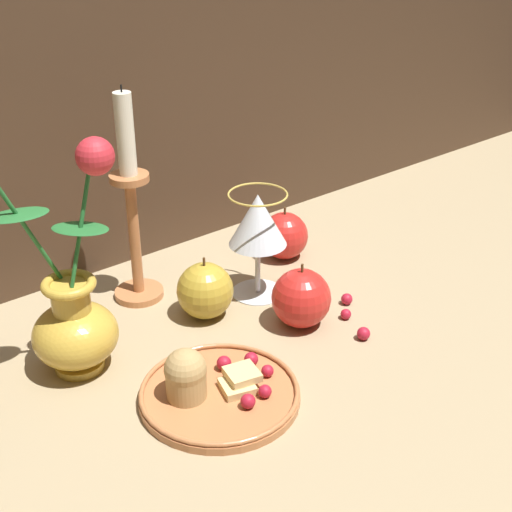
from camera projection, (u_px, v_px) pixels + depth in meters
name	position (u px, v px, depth m)	size (l,w,h in m)	color
ground_plane	(209.00, 349.00, 0.95)	(2.40, 2.40, 0.00)	#9E8966
vase	(60.00, 292.00, 0.85)	(0.20, 0.11, 0.38)	gold
plate_with_pastries	(213.00, 388.00, 0.85)	(0.19, 0.19, 0.07)	#B77042
wine_glass	(258.00, 224.00, 1.02)	(0.09, 0.09, 0.16)	silver
candlestick	(130.00, 210.00, 1.00)	(0.07, 0.07, 0.32)	#B77042
apple_beside_vase	(284.00, 236.00, 1.16)	(0.08, 0.08, 0.09)	red
apple_near_glass	(301.00, 298.00, 0.98)	(0.08, 0.08, 0.10)	red
apple_at_table_edge	(205.00, 291.00, 1.00)	(0.08, 0.08, 0.09)	#B2932D
berry_near_plate	(347.00, 299.00, 1.05)	(0.02, 0.02, 0.02)	#AD192D
berry_front_center	(364.00, 334.00, 0.96)	(0.02, 0.02, 0.02)	#AD192D
berry_by_glass_stem	(346.00, 314.00, 1.01)	(0.02, 0.02, 0.02)	#AD192D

